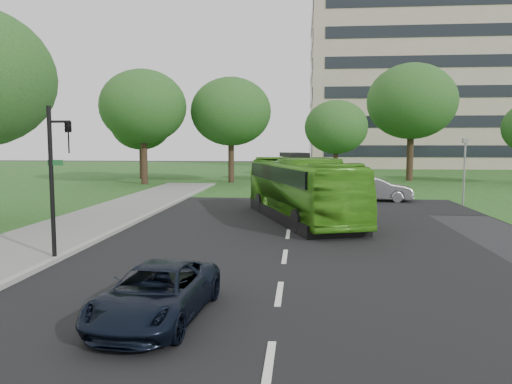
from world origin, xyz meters
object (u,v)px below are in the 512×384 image
sedan (375,189)px  camera_pole (465,162)px  office_building (442,85)px  bus (301,189)px  traffic_light (56,171)px  tree_park_f (141,124)px  tree_park_b (231,112)px  tree_park_c (336,127)px  suv (156,293)px  tree_park_a (143,107)px  tree_park_d (412,102)px

sedan → camera_pole: (4.83, -1.97, 1.78)m
office_building → bus: bearing=-110.9°
traffic_light → tree_park_f: bearing=128.4°
tree_park_b → tree_park_c: bearing=-3.9°
tree_park_f → suv: (13.23, -39.71, -4.95)m
tree_park_f → bus: tree_park_f is taller
tree_park_a → tree_park_d: size_ratio=0.90×
bus → sedan: size_ratio=2.33×
sedan → traffic_light: bearing=149.8°
bus → camera_pole: size_ratio=2.73×
sedan → office_building: bearing=-14.2°
tree_park_a → bus: (13.83, -19.17, -5.32)m
office_building → tree_park_f: office_building is taller
tree_park_a → sedan: (18.50, -10.94, -6.06)m
office_building → tree_park_f: 48.83m
tree_park_d → suv: tree_park_d is taller
tree_park_f → traffic_light: 36.07m
suv → sedan: bearing=75.7°
tree_park_b → bus: 23.29m
camera_pole → tree_park_f: bearing=165.6°
tree_park_b → tree_park_d: (16.87, 3.59, 1.09)m
tree_park_c → traffic_light: bearing=-109.3°
traffic_light → tree_park_d: bearing=86.8°
tree_park_f → bus: size_ratio=0.76×
tree_park_b → tree_park_c: tree_park_b is taller
tree_park_b → tree_park_f: tree_park_b is taller
office_building → tree_park_a: 51.40m
office_building → traffic_light: 71.97m
tree_park_b → traffic_light: size_ratio=1.99×
tree_park_c → suv: (-6.06, -35.02, -4.47)m
tree_park_c → tree_park_d: 8.86m
tree_park_d → camera_pole: size_ratio=2.84×
office_building → suv: (-24.46, -69.96, -11.93)m
tree_park_c → tree_park_f: tree_park_f is taller
tree_park_d → tree_park_f: 26.73m
tree_park_a → tree_park_f: 7.23m
tree_park_c → camera_pole: (6.44, -14.91, -2.50)m
tree_park_b → camera_pole: size_ratio=2.44×
sedan → traffic_light: (-12.22, -17.28, 2.08)m
tree_park_f → suv: bearing=-71.6°
tree_park_c → bus: tree_park_c is taller
tree_park_b → sedan: (11.12, -13.59, -5.73)m
tree_park_b → sedan: 18.47m
bus → camera_pole: (9.50, 6.26, 1.05)m
tree_park_b → camera_pole: tree_park_b is taller
office_building → tree_park_b: bearing=-129.1°
tree_park_a → tree_park_d: (24.25, 6.24, 0.76)m
office_building → tree_park_f: bearing=-141.3°
tree_park_f → camera_pole: bearing=-37.3°
office_building → tree_park_f: (-37.69, -30.25, -6.98)m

